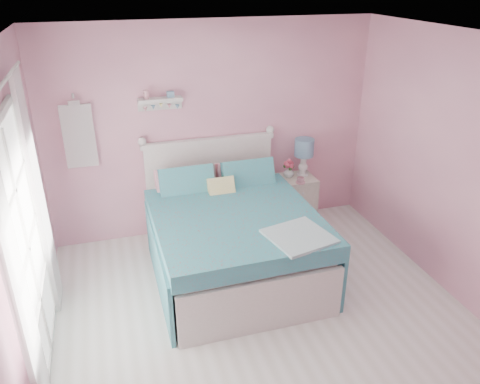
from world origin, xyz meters
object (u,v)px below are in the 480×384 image
bed (231,238)px  table_lamp (304,150)px  nightstand (296,200)px  vase (289,172)px  teacup (301,180)px

bed → table_lamp: 1.60m
nightstand → table_lamp: table_lamp is taller
vase → table_lamp: bearing=3.1°
table_lamp → vase: bearing=-176.9°
nightstand → teacup: size_ratio=7.05×
teacup → bed: bearing=-149.2°
bed → vase: bed is taller
bed → nightstand: bed is taller
bed → teacup: bed is taller
table_lamp → vase: table_lamp is taller
teacup → table_lamp: bearing=60.5°
bed → table_lamp: size_ratio=4.33×
vase → teacup: bearing=-70.4°
vase → teacup: (0.08, -0.21, -0.03)m
table_lamp → teacup: size_ratio=5.30×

